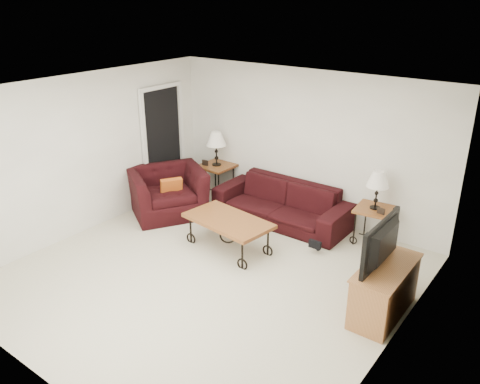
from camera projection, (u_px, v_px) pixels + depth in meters
name	position (u px, v px, depth m)	size (l,w,h in m)	color
ground	(210.00, 274.00, 6.70)	(5.00, 5.00, 0.00)	beige
wall_back	(305.00, 145.00, 8.07)	(5.00, 0.02, 2.50)	white
wall_front	(27.00, 275.00, 4.37)	(5.00, 0.02, 2.50)	white
wall_left	(86.00, 154.00, 7.61)	(0.02, 5.00, 2.50)	white
wall_right	(399.00, 248.00, 4.83)	(0.02, 5.00, 2.50)	white
ceiling	(205.00, 93.00, 5.74)	(5.00, 5.00, 0.00)	white
doorway	(163.00, 144.00, 8.90)	(0.08, 0.94, 2.04)	black
sofa	(281.00, 203.00, 8.13)	(2.31, 0.90, 0.67)	black
side_table_left	(217.00, 181.00, 9.13)	(0.58, 0.58, 0.63)	#935625
side_table_right	(373.00, 226.00, 7.43)	(0.54, 0.54, 0.59)	#935625
lamp_left	(216.00, 149.00, 8.88)	(0.36, 0.36, 0.63)	black
lamp_right	(377.00, 190.00, 7.20)	(0.33, 0.33, 0.59)	black
photo_frame_left	(205.00, 163.00, 8.96)	(0.13, 0.02, 0.11)	black
photo_frame_right	(381.00, 211.00, 7.10)	(0.12, 0.02, 0.10)	black
coffee_table	(228.00, 234.00, 7.29)	(1.31, 0.71, 0.49)	#935625
armchair	(168.00, 192.00, 8.40)	(1.23, 1.08, 0.80)	black
throw_pillow	(171.00, 188.00, 8.24)	(0.36, 0.10, 0.36)	#B84517
tv_stand	(384.00, 290.00, 5.77)	(0.45, 1.09, 0.65)	#B27542
television	(389.00, 245.00, 5.55)	(0.98, 0.13, 0.56)	black
backpack	(318.00, 240.00, 7.23)	(0.29, 0.22, 0.38)	black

